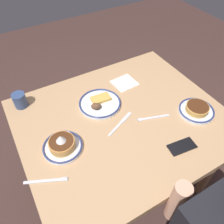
{
  "coord_description": "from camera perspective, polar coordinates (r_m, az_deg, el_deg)",
  "views": [
    {
      "loc": [
        0.49,
        0.73,
        1.71
      ],
      "look_at": [
        0.04,
        -0.05,
        0.77
      ],
      "focal_mm": 36.45,
      "sensor_mm": 36.0,
      "label": 1
    }
  ],
  "objects": [
    {
      "name": "ground_plane",
      "position": [
        1.93,
        1.95,
        -16.38
      ],
      "size": [
        6.0,
        6.0,
        0.0
      ],
      "primitive_type": "plane",
      "color": "#402B26"
    },
    {
      "name": "paper_napkin",
      "position": [
        1.55,
        3.16,
        7.31
      ],
      "size": [
        0.16,
        0.15,
        0.0
      ],
      "primitive_type": "cube",
      "rotation": [
        0.0,
        0.0,
        0.07
      ],
      "color": "white",
      "rests_on": "dining_table"
    },
    {
      "name": "coffee_mug",
      "position": [
        1.47,
        -22.16,
        2.85
      ],
      "size": [
        0.08,
        0.11,
        0.09
      ],
      "color": "#334772",
      "rests_on": "dining_table"
    },
    {
      "name": "plate_center_pancakes",
      "position": [
        1.19,
        -12.36,
        -8.15
      ],
      "size": [
        0.21,
        0.21,
        0.1
      ],
      "color": "white",
      "rests_on": "dining_table"
    },
    {
      "name": "fork_far",
      "position": [
        1.13,
        -16.14,
        -16.26
      ],
      "size": [
        0.19,
        0.1,
        0.01
      ],
      "color": "silver",
      "rests_on": "dining_table"
    },
    {
      "name": "dining_table",
      "position": [
        1.37,
        2.63,
        -3.64
      ],
      "size": [
        1.17,
        0.99,
        0.74
      ],
      "color": "tan",
      "rests_on": "ground_plane"
    },
    {
      "name": "fork_near",
      "position": [
        1.34,
        10.24,
        -1.41
      ],
      "size": [
        0.19,
        0.08,
        0.01
      ],
      "color": "silver",
      "rests_on": "dining_table"
    },
    {
      "name": "plate_near_main",
      "position": [
        1.38,
        -3.13,
        2.18
      ],
      "size": [
        0.26,
        0.26,
        0.05
      ],
      "color": "white",
      "rests_on": "dining_table"
    },
    {
      "name": "cell_phone",
      "position": [
        1.24,
        17.13,
        -8.25
      ],
      "size": [
        0.15,
        0.09,
        0.01
      ],
      "primitive_type": "cube",
      "rotation": [
        0.0,
        0.0,
        -0.12
      ],
      "color": "black",
      "rests_on": "dining_table"
    },
    {
      "name": "plate_far_companion",
      "position": [
        1.42,
        20.46,
        0.54
      ],
      "size": [
        0.21,
        0.21,
        0.05
      ],
      "color": "white",
      "rests_on": "dining_table"
    },
    {
      "name": "butter_knife",
      "position": [
        1.29,
        2.06,
        -2.96
      ],
      "size": [
        0.2,
        0.1,
        0.01
      ],
      "color": "silver",
      "rests_on": "dining_table"
    }
  ]
}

